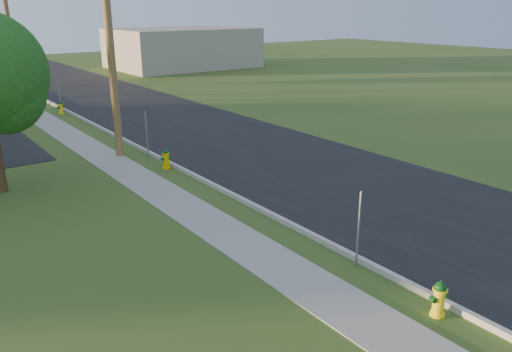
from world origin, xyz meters
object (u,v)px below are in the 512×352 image
Objects in this scene: utility_pole_mid at (109,37)px; hydrant_mid at (166,159)px; utility_pole_far at (9,27)px; hydrant_far at (61,108)px; hydrant_near at (439,299)px.

utility_pole_mid is 11.76× the size of hydrant_mid.
utility_pole_far is 11.41× the size of hydrant_mid.
utility_pole_mid is at bearing -90.00° from utility_pole_far.
hydrant_mid is at bearing -74.65° from utility_pole_mid.
hydrant_far is (0.67, -7.37, -4.42)m from utility_pole_far.
utility_pole_far is 33.51m from hydrant_near.
hydrant_near is (0.67, -15.22, -4.55)m from utility_pole_mid.
hydrant_near is at bearing -88.85° from utility_pole_far.
hydrant_near is (0.67, -33.22, -4.40)m from utility_pole_far.
hydrant_far is at bearing -84.83° from utility_pole_far.
hydrant_far is (-0.00, 25.85, -0.01)m from hydrant_near.
hydrant_far is (-0.11, 13.45, -0.02)m from hydrant_mid.
utility_pole_far is at bearing 92.13° from hydrant_mid.
utility_pole_far reaches higher than hydrant_far.
utility_pole_far is at bearing 91.15° from hydrant_near.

